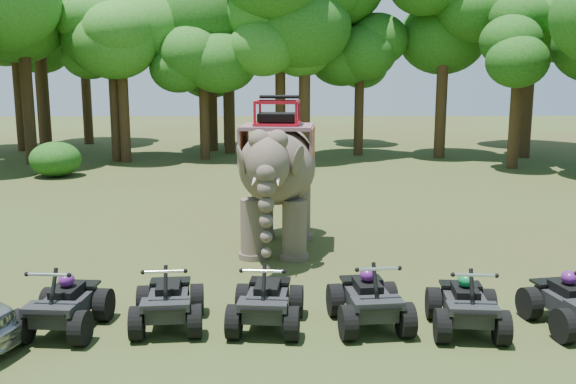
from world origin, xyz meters
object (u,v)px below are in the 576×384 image
Objects in this scene: atv_1 at (168,293)px; atv_0 at (64,297)px; atv_5 at (573,294)px; elephant at (277,174)px; atv_4 at (467,297)px; atv_2 at (266,293)px; atv_3 at (369,292)px.

atv_0 is at bearing -178.99° from atv_1.
atv_1 is 0.99× the size of atv_5.
elephant reaches higher than atv_5.
atv_1 is 5.37m from atv_4.
elephant is 7.75m from atv_5.
atv_1 is at bearing -104.98° from elephant.
elephant is 6.79m from atv_0.
atv_2 is 3.58m from atv_4.
atv_1 is at bearing -176.03° from atv_2.
atv_5 is (5.31, -5.49, -1.34)m from elephant.
elephant is 6.64m from atv_4.
elephant is 5.49m from atv_2.
elephant reaches higher than atv_3.
atv_3 is at bearing 6.31° from atv_2.
atv_0 reaches higher than atv_4.
atv_3 reaches higher than atv_0.
elephant is 2.74× the size of atv_2.
atv_4 is (5.36, -0.31, 0.00)m from atv_1.
elephant is 2.73× the size of atv_0.
atv_2 reaches higher than atv_5.
atv_2 is 1.00× the size of atv_5.
atv_3 is 3.66m from atv_5.
atv_3 is at bearing -5.52° from atv_1.
atv_0 is 1.02× the size of atv_4.
atv_3 reaches higher than atv_4.
elephant is at bearing 60.26° from atv_0.
atv_4 is (1.70, -0.27, -0.02)m from atv_3.
elephant reaches higher than atv_1.
atv_0 is (-3.83, -5.45, -1.34)m from elephant.
atv_4 is (3.35, -5.57, -1.35)m from elephant.
atv_2 is 0.98× the size of atv_3.
atv_2 is (3.60, 0.13, -0.00)m from atv_0.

